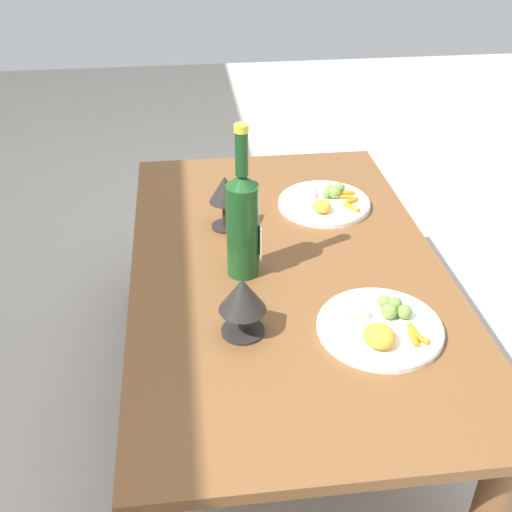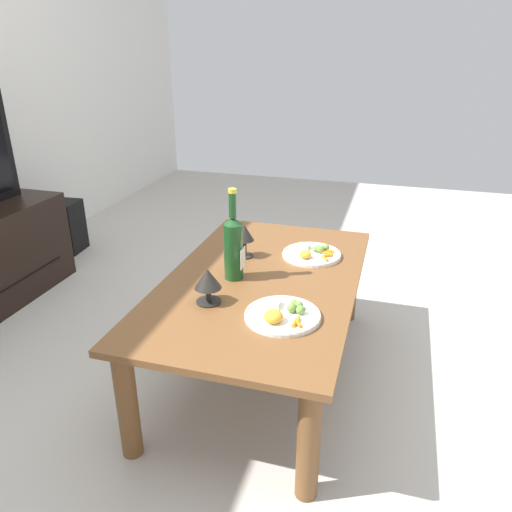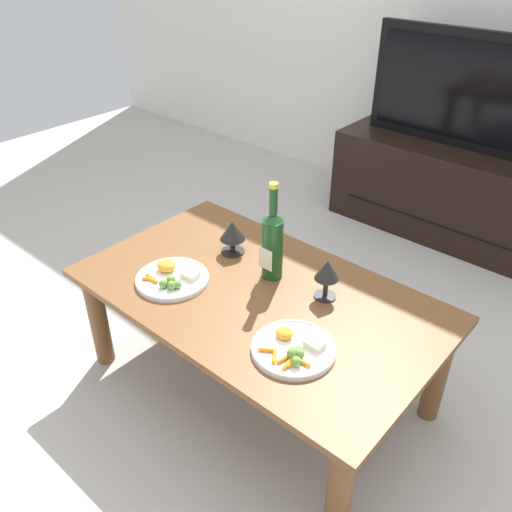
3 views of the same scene
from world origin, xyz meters
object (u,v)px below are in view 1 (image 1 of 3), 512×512
object	(u,v)px
wine_bottle	(243,221)
dinner_plate_left	(380,326)
goblet_right	(225,192)
dinner_plate_right	(325,202)
dining_table	(286,288)
goblet_left	(242,298)

from	to	relation	value
wine_bottle	dinner_plate_left	distance (m)	0.37
goblet_right	dinner_plate_right	world-z (taller)	goblet_right
dinner_plate_right	dinner_plate_left	bearing A→B (deg)	179.78
dining_table	dinner_plate_right	size ratio (longest dim) A/B	4.93
goblet_right	wine_bottle	bearing A→B (deg)	-173.80
dining_table	goblet_left	bearing A→B (deg)	151.47
dinner_plate_left	dining_table	bearing A→B (deg)	28.66
wine_bottle	goblet_left	world-z (taller)	wine_bottle
wine_bottle	dinner_plate_right	bearing A→B (deg)	-40.86
wine_bottle	goblet_left	bearing A→B (deg)	173.80
dinner_plate_right	dining_table	bearing A→B (deg)	151.03
wine_bottle	goblet_right	world-z (taller)	wine_bottle
wine_bottle	dinner_plate_left	size ratio (longest dim) A/B	1.40
wine_bottle	goblet_left	distance (m)	0.22
wine_bottle	goblet_left	xyz separation A→B (m)	(-0.21, 0.02, -0.05)
goblet_right	goblet_left	bearing A→B (deg)	180.00
dining_table	wine_bottle	world-z (taller)	wine_bottle
dinner_plate_left	dinner_plate_right	bearing A→B (deg)	-0.22
dining_table	dinner_plate_right	world-z (taller)	dinner_plate_right
dining_table	goblet_right	xyz separation A→B (m)	(0.19, 0.13, 0.17)
dining_table	dinner_plate_right	bearing A→B (deg)	-28.97
goblet_right	dinner_plate_left	xyz separation A→B (m)	(-0.45, -0.28, -0.09)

